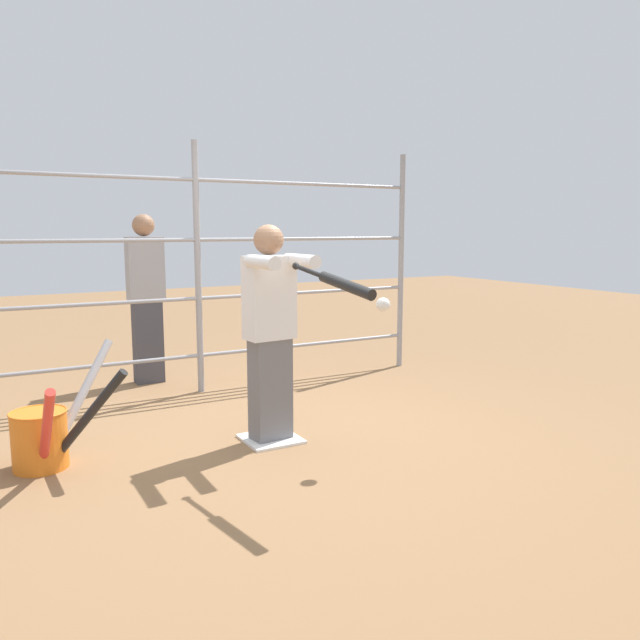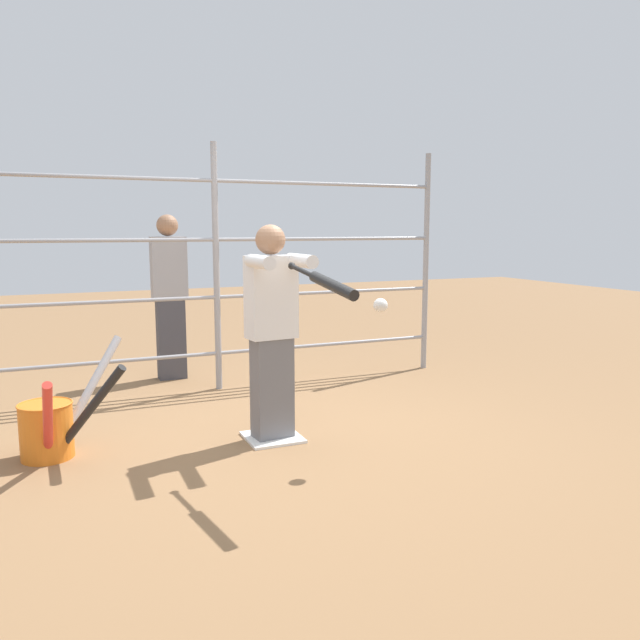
# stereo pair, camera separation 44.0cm
# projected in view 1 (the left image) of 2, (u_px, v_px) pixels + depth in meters

# --- Properties ---
(ground_plane) EXTENTS (24.00, 24.00, 0.00)m
(ground_plane) POSITION_uv_depth(u_px,v_px,m) (271.00, 440.00, 4.62)
(ground_plane) COLOR olive
(home_plate) EXTENTS (0.40, 0.40, 0.02)m
(home_plate) POSITION_uv_depth(u_px,v_px,m) (271.00, 439.00, 4.62)
(home_plate) COLOR white
(home_plate) RESTS_ON ground
(fence_backstop) EXTENTS (4.76, 0.06, 2.35)m
(fence_backstop) POSITION_uv_depth(u_px,v_px,m) (198.00, 269.00, 5.83)
(fence_backstop) COLOR #939399
(fence_backstop) RESTS_ON ground
(batter) EXTENTS (0.41, 0.56, 1.58)m
(batter) POSITION_uv_depth(u_px,v_px,m) (271.00, 327.00, 4.48)
(batter) COLOR slate
(batter) RESTS_ON ground
(baseball_bat_swinging) EXTENTS (0.11, 0.84, 0.18)m
(baseball_bat_swinging) POSITION_uv_depth(u_px,v_px,m) (339.00, 283.00, 3.66)
(baseball_bat_swinging) COLOR black
(softball_in_flight) EXTENTS (0.10, 0.10, 0.10)m
(softball_in_flight) POSITION_uv_depth(u_px,v_px,m) (383.00, 305.00, 4.19)
(softball_in_flight) COLOR white
(bat_bucket) EXTENTS (0.74, 0.96, 0.77)m
(bat_bucket) POSITION_uv_depth(u_px,v_px,m) (45.00, 435.00, 4.05)
(bat_bucket) COLOR orange
(bat_bucket) RESTS_ON ground
(bystander_behind_fence) EXTENTS (0.35, 0.22, 1.70)m
(bystander_behind_fence) POSITION_uv_depth(u_px,v_px,m) (146.00, 296.00, 6.24)
(bystander_behind_fence) COLOR #3F3F47
(bystander_behind_fence) RESTS_ON ground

